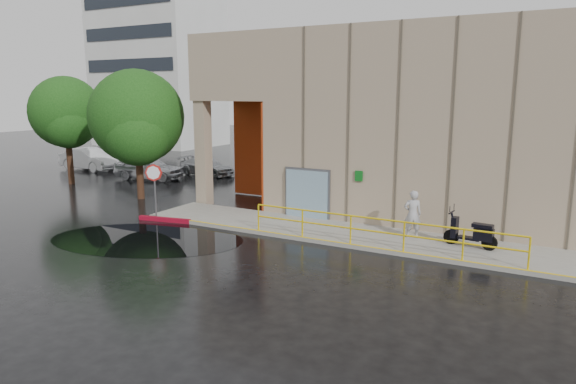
% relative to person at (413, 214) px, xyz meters
% --- Properties ---
extents(ground, '(120.00, 120.00, 0.00)m').
position_rel_person_xyz_m(ground, '(-4.99, -4.94, -1.03)').
color(ground, black).
rests_on(ground, ground).
extents(sidewalk, '(20.00, 3.00, 0.15)m').
position_rel_person_xyz_m(sidewalk, '(-0.99, -0.44, -0.95)').
color(sidewalk, gray).
rests_on(sidewalk, ground).
extents(building, '(20.00, 10.17, 8.00)m').
position_rel_person_xyz_m(building, '(0.11, 6.04, 3.18)').
color(building, gray).
rests_on(building, ground).
extents(guardrail, '(9.56, 0.06, 1.03)m').
position_rel_person_xyz_m(guardrail, '(-0.74, -1.79, -0.35)').
color(guardrail, yellow).
rests_on(guardrail, sidewalk).
extents(distant_building, '(12.00, 8.08, 15.00)m').
position_rel_person_xyz_m(distant_building, '(-32.99, 23.03, 6.48)').
color(distant_building, silver).
rests_on(distant_building, ground).
extents(person, '(0.76, 0.65, 1.75)m').
position_rel_person_xyz_m(person, '(0.00, 0.00, 0.00)').
color(person, '#A5A5AA').
rests_on(person, sidewalk).
extents(scooter, '(1.84, 0.78, 1.40)m').
position_rel_person_xyz_m(scooter, '(2.10, -0.25, -0.07)').
color(scooter, black).
rests_on(scooter, sidewalk).
extents(stop_sign, '(0.65, 0.40, 2.42)m').
position_rel_person_xyz_m(stop_sign, '(-10.49, -2.07, 0.75)').
color(stop_sign, '#5B5A5F').
rests_on(stop_sign, ground).
extents(red_curb, '(2.39, 0.63, 0.18)m').
position_rel_person_xyz_m(red_curb, '(-9.99, -2.09, -0.94)').
color(red_curb, maroon).
rests_on(red_curb, ground).
extents(puddle, '(8.37, 6.57, 0.01)m').
position_rel_person_xyz_m(puddle, '(-8.75, -4.45, -1.02)').
color(puddle, black).
rests_on(puddle, ground).
extents(car_a, '(4.62, 2.61, 1.48)m').
position_rel_person_xyz_m(car_a, '(-18.26, 5.71, -0.28)').
color(car_a, silver).
rests_on(car_a, ground).
extents(car_b, '(4.79, 1.85, 1.56)m').
position_rel_person_xyz_m(car_b, '(-24.88, 6.78, -0.25)').
color(car_b, silver).
rests_on(car_b, ground).
extents(car_c, '(4.10, 1.85, 1.16)m').
position_rel_person_xyz_m(car_c, '(-16.15, 8.88, -0.44)').
color(car_c, '#A5A8AD').
rests_on(car_c, ground).
extents(tree_near, '(4.72, 4.72, 6.55)m').
position_rel_person_xyz_m(tree_near, '(-14.23, 0.87, 2.98)').
color(tree_near, '#311C10').
rests_on(tree_near, ground).
extents(tree_far, '(4.15, 4.15, 6.35)m').
position_rel_person_xyz_m(tree_far, '(-21.09, 2.21, 3.08)').
color(tree_far, '#311C10').
rests_on(tree_far, ground).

